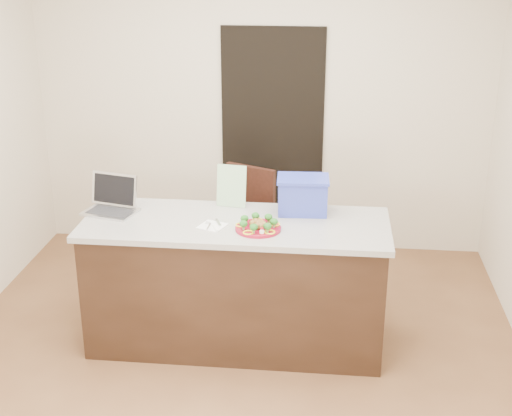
# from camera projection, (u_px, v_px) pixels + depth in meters

# --- Properties ---
(ground) EXTENTS (4.00, 4.00, 0.00)m
(ground) POSITION_uv_depth(u_px,v_px,m) (232.00, 360.00, 4.87)
(ground) COLOR brown
(ground) RESTS_ON ground
(room_shell) EXTENTS (4.00, 4.00, 4.00)m
(room_shell) POSITION_uv_depth(u_px,v_px,m) (229.00, 130.00, 4.28)
(room_shell) COLOR white
(room_shell) RESTS_ON ground
(doorway) EXTENTS (0.90, 0.02, 2.00)m
(doorway) POSITION_uv_depth(u_px,v_px,m) (272.00, 141.00, 6.33)
(doorway) COLOR black
(doorway) RESTS_ON ground
(island) EXTENTS (2.06, 0.76, 0.92)m
(island) POSITION_uv_depth(u_px,v_px,m) (236.00, 283.00, 4.93)
(island) COLOR black
(island) RESTS_ON ground
(plate) EXTENTS (0.30, 0.30, 0.02)m
(plate) POSITION_uv_depth(u_px,v_px,m) (258.00, 228.00, 4.64)
(plate) COLOR maroon
(plate) RESTS_ON island
(meatballs) EXTENTS (0.12, 0.12, 0.04)m
(meatballs) POSITION_uv_depth(u_px,v_px,m) (259.00, 224.00, 4.63)
(meatballs) COLOR brown
(meatballs) RESTS_ON plate
(broccoli) EXTENTS (0.25, 0.25, 0.04)m
(broccoli) POSITION_uv_depth(u_px,v_px,m) (258.00, 221.00, 4.62)
(broccoli) COLOR #164E14
(broccoli) RESTS_ON plate
(pepper_rings) EXTENTS (0.29, 0.29, 0.01)m
(pepper_rings) POSITION_uv_depth(u_px,v_px,m) (258.00, 227.00, 4.63)
(pepper_rings) COLOR yellow
(pepper_rings) RESTS_ON plate
(napkin) EXTENTS (0.21, 0.21, 0.01)m
(napkin) POSITION_uv_depth(u_px,v_px,m) (212.00, 226.00, 4.69)
(napkin) COLOR silver
(napkin) RESTS_ON island
(fork) EXTENTS (0.03, 0.14, 0.00)m
(fork) POSITION_uv_depth(u_px,v_px,m) (210.00, 225.00, 4.70)
(fork) COLOR #BABBBF
(fork) RESTS_ON napkin
(knife) EXTENTS (0.06, 0.21, 0.01)m
(knife) POSITION_uv_depth(u_px,v_px,m) (216.00, 226.00, 4.67)
(knife) COLOR white
(knife) RESTS_ON napkin
(yogurt_bottle) EXTENTS (0.03, 0.03, 0.06)m
(yogurt_bottle) POSITION_uv_depth(u_px,v_px,m) (262.00, 233.00, 4.52)
(yogurt_bottle) COLOR silver
(yogurt_bottle) RESTS_ON island
(laptop) EXTENTS (0.40, 0.35, 0.25)m
(laptop) POSITION_uv_depth(u_px,v_px,m) (112.00, 201.00, 4.95)
(laptop) COLOR #B5B5BA
(laptop) RESTS_ON island
(leaflet) EXTENTS (0.21, 0.07, 0.30)m
(leaflet) POSITION_uv_depth(u_px,v_px,m) (231.00, 186.00, 4.99)
(leaflet) COLOR silver
(leaflet) RESTS_ON island
(blue_box) EXTENTS (0.36, 0.27, 0.25)m
(blue_box) POSITION_uv_depth(u_px,v_px,m) (303.00, 195.00, 4.89)
(blue_box) COLOR #2D3AA4
(blue_box) RESTS_ON island
(chair) EXTENTS (0.58, 0.60, 0.99)m
(chair) POSITION_uv_depth(u_px,v_px,m) (249.00, 221.00, 5.73)
(chair) COLOR #33160F
(chair) RESTS_ON ground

